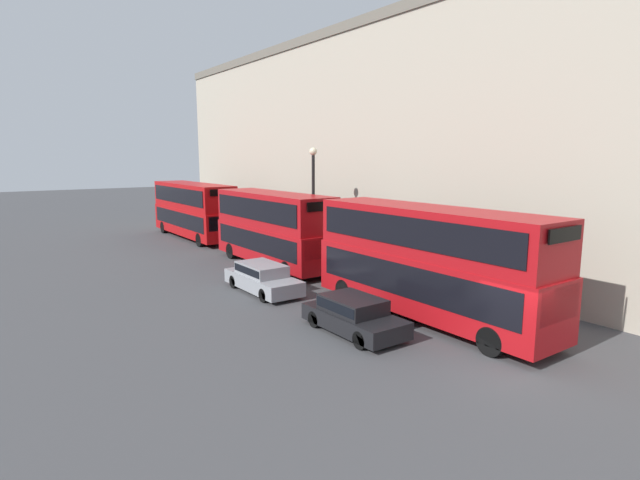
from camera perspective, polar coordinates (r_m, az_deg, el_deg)
The scene contains 8 objects.
ground_plane at distance 16.93m, azimuth 20.18°, elevation -13.53°, with size 200.00×200.00×0.00m, color #424244.
building_facade at distance 21.87m, azimuth 32.01°, elevation 10.94°, with size 1.10×80.00×14.48m.
bus_leading at distance 20.18m, azimuth 12.24°, elevation -2.07°, with size 2.59×10.94×4.51m.
bus_second_in_queue at distance 29.65m, azimuth -5.40°, elevation 1.61°, with size 2.59×10.00×4.37m.
bus_third_in_queue at distance 40.97m, azimuth -14.29°, elevation 3.55°, with size 2.59×11.21×4.36m.
car_dark_sedan at distance 18.66m, azimuth 3.86°, elevation -8.43°, with size 1.87×4.24×1.35m.
car_hatchback at distance 24.20m, azimuth -6.59°, elevation -4.23°, with size 1.82×4.76×1.39m.
street_lamp at distance 28.79m, azimuth -0.77°, elevation 5.14°, with size 0.44×0.44×6.97m.
Camera 1 is at (-13.09, -8.58, 6.47)m, focal length 28.00 mm.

